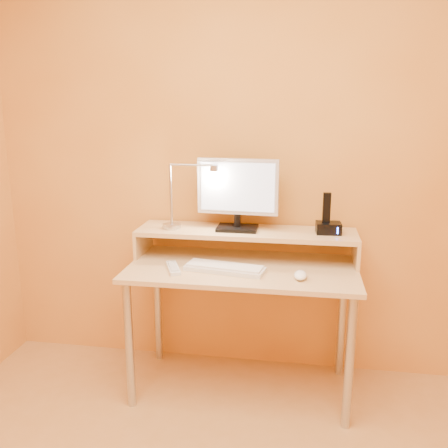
% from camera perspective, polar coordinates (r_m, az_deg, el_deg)
% --- Properties ---
extents(wall_back, '(3.00, 0.04, 2.50)m').
position_cam_1_polar(wall_back, '(2.75, 3.13, 7.67)').
color(wall_back, gold).
rests_on(wall_back, floor).
extents(desk_leg_fl, '(0.04, 0.04, 0.69)m').
position_cam_1_polar(desk_leg_fl, '(2.60, -11.12, -13.88)').
color(desk_leg_fl, '#B1B1B5').
rests_on(desk_leg_fl, floor).
extents(desk_leg_fr, '(0.04, 0.04, 0.69)m').
position_cam_1_polar(desk_leg_fr, '(2.47, 14.58, -15.64)').
color(desk_leg_fr, '#B1B1B5').
rests_on(desk_leg_fr, floor).
extents(desk_leg_bl, '(0.04, 0.04, 0.69)m').
position_cam_1_polar(desk_leg_bl, '(3.02, -7.82, -9.61)').
color(desk_leg_bl, '#B1B1B5').
rests_on(desk_leg_bl, floor).
extents(desk_leg_br, '(0.04, 0.04, 0.69)m').
position_cam_1_polar(desk_leg_br, '(2.91, 13.74, -10.83)').
color(desk_leg_br, '#B1B1B5').
rests_on(desk_leg_br, floor).
extents(desk_lower, '(1.20, 0.60, 0.02)m').
position_cam_1_polar(desk_lower, '(2.55, 2.18, -5.30)').
color(desk_lower, tan).
rests_on(desk_lower, floor).
extents(shelf_riser_left, '(0.02, 0.30, 0.14)m').
position_cam_1_polar(shelf_riser_left, '(2.80, -9.51, -2.04)').
color(shelf_riser_left, tan).
rests_on(shelf_riser_left, desk_lower).
extents(shelf_riser_right, '(0.02, 0.30, 0.14)m').
position_cam_1_polar(shelf_riser_right, '(2.67, 15.31, -3.12)').
color(shelf_riser_right, tan).
rests_on(shelf_riser_right, desk_lower).
extents(desk_shelf, '(1.20, 0.30, 0.02)m').
position_cam_1_polar(desk_shelf, '(2.65, 2.62, -0.97)').
color(desk_shelf, tan).
rests_on(desk_shelf, desk_lower).
extents(monitor_foot, '(0.22, 0.16, 0.02)m').
position_cam_1_polar(monitor_foot, '(2.65, 1.58, -0.48)').
color(monitor_foot, black).
rests_on(monitor_foot, desk_shelf).
extents(monitor_neck, '(0.04, 0.04, 0.07)m').
position_cam_1_polar(monitor_neck, '(2.64, 1.59, 0.44)').
color(monitor_neck, black).
rests_on(monitor_neck, monitor_foot).
extents(monitor_panel, '(0.44, 0.06, 0.30)m').
position_cam_1_polar(monitor_panel, '(2.61, 1.65, 4.44)').
color(monitor_panel, silver).
rests_on(monitor_panel, monitor_neck).
extents(monitor_back, '(0.40, 0.04, 0.26)m').
position_cam_1_polar(monitor_back, '(2.64, 1.71, 4.53)').
color(monitor_back, black).
rests_on(monitor_back, monitor_panel).
extents(monitor_screen, '(0.40, 0.03, 0.26)m').
position_cam_1_polar(monitor_screen, '(2.60, 1.59, 4.38)').
color(monitor_screen, silver).
rests_on(monitor_screen, monitor_panel).
extents(lamp_base, '(0.10, 0.10, 0.02)m').
position_cam_1_polar(lamp_base, '(2.69, -6.20, -0.25)').
color(lamp_base, '#B1B1B5').
rests_on(lamp_base, desk_shelf).
extents(lamp_post, '(0.01, 0.01, 0.33)m').
position_cam_1_polar(lamp_post, '(2.66, -6.30, 3.47)').
color(lamp_post, '#B1B1B5').
rests_on(lamp_post, lamp_base).
extents(lamp_arm, '(0.24, 0.01, 0.01)m').
position_cam_1_polar(lamp_arm, '(2.60, -3.82, 6.98)').
color(lamp_arm, '#B1B1B5').
rests_on(lamp_arm, lamp_post).
extents(lamp_head, '(0.04, 0.04, 0.03)m').
position_cam_1_polar(lamp_head, '(2.58, -1.20, 6.61)').
color(lamp_head, '#B1B1B5').
rests_on(lamp_head, lamp_arm).
extents(lamp_bulb, '(0.03, 0.03, 0.00)m').
position_cam_1_polar(lamp_bulb, '(2.58, -1.20, 6.26)').
color(lamp_bulb, '#FFEAC6').
rests_on(lamp_bulb, lamp_head).
extents(phone_dock, '(0.14, 0.11, 0.06)m').
position_cam_1_polar(phone_dock, '(2.63, 12.24, -0.46)').
color(phone_dock, black).
rests_on(phone_dock, desk_shelf).
extents(phone_handset, '(0.04, 0.03, 0.16)m').
position_cam_1_polar(phone_handset, '(2.60, 12.03, 1.90)').
color(phone_handset, black).
rests_on(phone_handset, phone_dock).
extents(phone_led, '(0.01, 0.00, 0.04)m').
position_cam_1_polar(phone_led, '(2.58, 13.28, -0.77)').
color(phone_led, '#3667FF').
rests_on(phone_led, phone_dock).
extents(keyboard, '(0.42, 0.20, 0.02)m').
position_cam_1_polar(keyboard, '(2.48, 0.08, -5.32)').
color(keyboard, silver).
rests_on(keyboard, desk_lower).
extents(mouse, '(0.06, 0.11, 0.04)m').
position_cam_1_polar(mouse, '(2.40, 9.02, -5.98)').
color(mouse, white).
rests_on(mouse, desk_lower).
extents(remote_control, '(0.12, 0.20, 0.02)m').
position_cam_1_polar(remote_control, '(2.51, -6.02, -5.20)').
color(remote_control, silver).
rests_on(remote_control, desk_lower).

